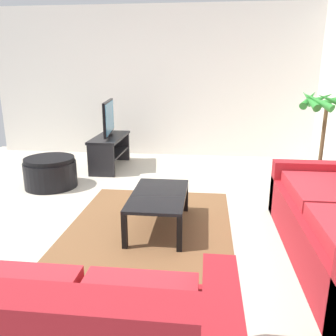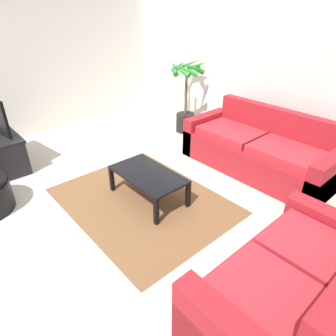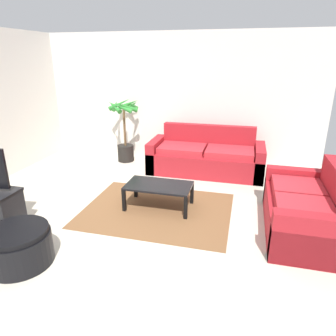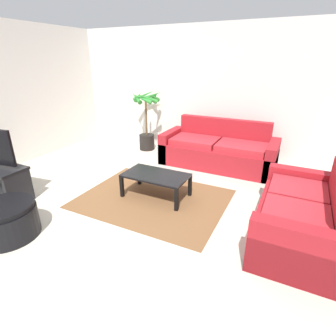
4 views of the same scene
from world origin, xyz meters
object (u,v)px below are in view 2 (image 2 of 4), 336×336
Objects in this scene: coffee_table at (148,176)px; potted_palm at (186,99)px; couch_loveseat at (293,290)px; couch_main at (258,151)px; tv_stand at (1,145)px.

potted_palm is at bearing 124.02° from coffee_table.
couch_loveseat reaches higher than coffee_table.
couch_main is at bearing 129.66° from couch_loveseat.
potted_palm reaches higher than tv_stand.
potted_palm is at bearing 171.70° from couch_main.
tv_stand is at bearing -133.34° from couch_main.
tv_stand is at bearing -105.48° from potted_palm.
couch_main reaches higher than tv_stand.
couch_main is 2.46m from couch_loveseat.
couch_loveseat is at bearing -5.05° from coffee_table.
couch_loveseat is at bearing 12.50° from tv_stand.
tv_stand is at bearing -152.89° from coffee_table.
couch_main is at bearing -8.30° from potted_palm.
potted_palm is at bearing 74.52° from tv_stand.
coffee_table is 0.72× the size of potted_palm.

